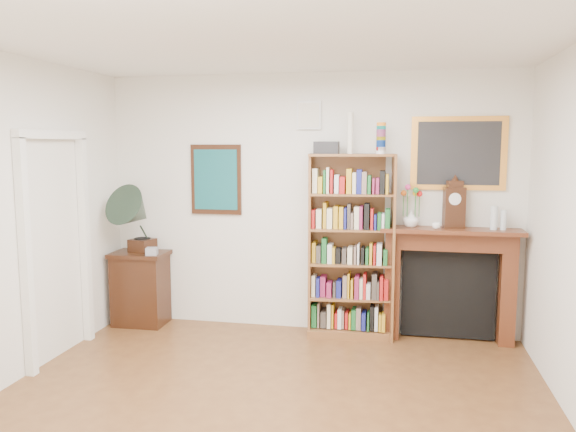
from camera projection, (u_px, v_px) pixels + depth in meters
The scene contains 15 objects.
room at pixel (248, 242), 3.69m from camera, with size 4.51×5.01×2.81m.
door_casing at pixel (57, 227), 5.30m from camera, with size 0.08×1.02×2.17m.
teal_poster at pixel (216, 180), 6.27m from camera, with size 0.58×0.04×0.78m.
small_picture at pixel (309, 115), 5.98m from camera, with size 0.26×0.04×0.30m.
gilt_painting at pixel (458, 153), 5.73m from camera, with size 0.95×0.04×0.75m.
bookshelf at pixel (351, 236), 5.89m from camera, with size 0.93×0.41×2.24m.
side_cabinet at pixel (141, 288), 6.38m from camera, with size 0.61×0.44×0.83m, color black.
fireplace at pixel (449, 274), 5.82m from camera, with size 1.41×0.35×1.19m.
gramophone at pixel (136, 215), 6.18m from camera, with size 0.60×0.69×0.78m.
cd_stack at pixel (152, 251), 6.17m from camera, with size 0.12×0.12×0.08m, color #BABAC7.
mantel_clock at pixel (454, 205), 5.71m from camera, with size 0.23×0.15×0.48m.
flower_vase at pixel (411, 219), 5.80m from camera, with size 0.16×0.16×0.17m, color white.
teacup at pixel (436, 226), 5.67m from camera, with size 0.08×0.08×0.07m, color white.
bottle_left at pixel (494, 218), 5.60m from camera, with size 0.07×0.07×0.24m, color silver.
bottle_right at pixel (504, 220), 5.60m from camera, with size 0.06×0.06×0.20m, color silver.
Camera 1 is at (0.97, -3.51, 2.04)m, focal length 35.00 mm.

